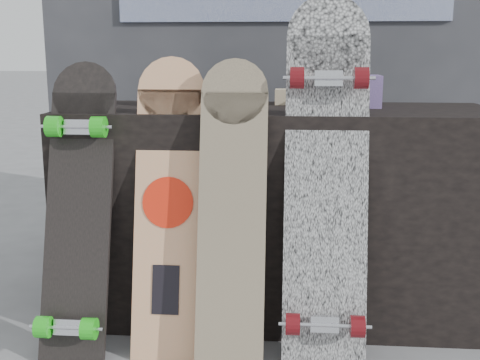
# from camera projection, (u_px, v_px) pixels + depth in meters

# --- Properties ---
(vendor_table) EXTENTS (1.60, 0.60, 0.80)m
(vendor_table) POSITION_uv_depth(u_px,v_px,m) (277.00, 211.00, 2.34)
(vendor_table) COLOR black
(vendor_table) RESTS_ON ground
(booth) EXTENTS (2.40, 0.22, 2.20)m
(booth) POSITION_uv_depth(u_px,v_px,m) (283.00, 32.00, 3.02)
(booth) COLOR #333338
(booth) RESTS_ON ground
(merch_box_purple) EXTENTS (0.18, 0.12, 0.10)m
(merch_box_purple) POSITION_uv_depth(u_px,v_px,m) (176.00, 92.00, 2.37)
(merch_box_purple) COLOR #4F3C7C
(merch_box_purple) RESTS_ON vendor_table
(merch_box_small) EXTENTS (0.14, 0.14, 0.12)m
(merch_box_small) POSITION_uv_depth(u_px,v_px,m) (361.00, 91.00, 2.28)
(merch_box_small) COLOR #4F3C7C
(merch_box_small) RESTS_ON vendor_table
(merch_box_flat) EXTENTS (0.22, 0.10, 0.06)m
(merch_box_flat) POSITION_uv_depth(u_px,v_px,m) (303.00, 97.00, 2.41)
(merch_box_flat) COLOR #D1B78C
(merch_box_flat) RESTS_ON vendor_table
(longboard_geisha) EXTENTS (0.23, 0.27, 0.99)m
(longboard_geisha) POSITION_uv_depth(u_px,v_px,m) (168.00, 198.00, 2.02)
(longboard_geisha) COLOR #CCAA8A
(longboard_geisha) RESTS_ON ground
(longboard_celtic) EXTENTS (0.22, 0.29, 0.99)m
(longboard_celtic) POSITION_uv_depth(u_px,v_px,m) (232.00, 205.00, 1.94)
(longboard_celtic) COLOR beige
(longboard_celtic) RESTS_ON ground
(longboard_cascadia) EXTENTS (0.27, 0.35, 1.20)m
(longboard_cascadia) POSITION_uv_depth(u_px,v_px,m) (326.00, 173.00, 1.96)
(longboard_cascadia) COLOR white
(longboard_cascadia) RESTS_ON ground
(skateboard_dark) EXTENTS (0.22, 0.37, 0.98)m
(skateboard_dark) POSITION_uv_depth(u_px,v_px,m) (78.00, 205.00, 2.01)
(skateboard_dark) COLOR black
(skateboard_dark) RESTS_ON ground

